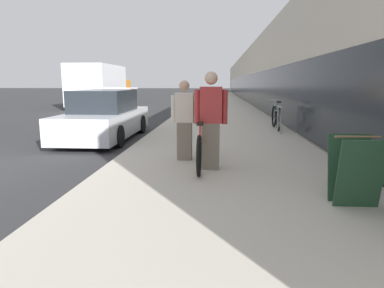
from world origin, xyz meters
The scene contains 10 objects.
sidewalk_slab centered at (6.03, 21.00, 0.07)m, with size 4.58×70.00×0.14m.
storefront_facade centered at (13.34, 29.00, 2.27)m, with size 10.01×70.00×4.55m.
tandem_bicycle centered at (5.57, 1.05, 0.51)m, with size 0.52×2.45×0.89m.
person_rider centered at (5.75, 0.74, 1.01)m, with size 0.59×0.23×1.75m.
person_bystander centered at (5.21, 1.46, 0.94)m, with size 0.54×0.21×1.60m.
bike_rack_hoop centered at (7.82, 5.48, 0.65)m, with size 0.05×0.60×0.84m.
cruiser_bike_nearest centered at (7.88, 6.43, 0.54)m, with size 0.52×1.73×0.97m.
sandwich_board_sign centered at (7.63, -1.00, 0.59)m, with size 0.56×0.56×0.90m.
parked_sedan_curbside centered at (2.49, 4.71, 0.67)m, with size 1.80×4.60×1.54m.
moving_truck centered at (-2.21, 18.08, 1.45)m, with size 2.56×7.14×2.87m.
Camera 1 is at (5.87, -5.38, 1.68)m, focal length 32.00 mm.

